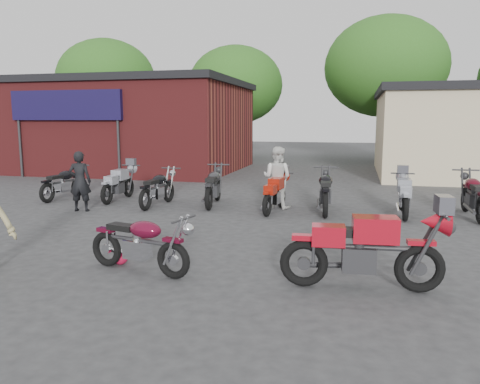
% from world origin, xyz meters
% --- Properties ---
extents(ground, '(90.00, 90.00, 0.00)m').
position_xyz_m(ground, '(0.00, 0.00, 0.00)').
color(ground, '#2F2F32').
extents(brick_building, '(12.00, 8.00, 4.00)m').
position_xyz_m(brick_building, '(-9.00, 14.00, 2.00)').
color(brick_building, maroon).
rests_on(brick_building, ground).
extents(tree_0, '(6.56, 6.56, 8.20)m').
position_xyz_m(tree_0, '(-14.00, 22.00, 4.10)').
color(tree_0, '#275316').
rests_on(tree_0, ground).
extents(tree_1, '(5.92, 5.92, 7.40)m').
position_xyz_m(tree_1, '(-5.00, 22.00, 3.70)').
color(tree_1, '#275316').
rests_on(tree_1, ground).
extents(tree_2, '(7.04, 7.04, 8.80)m').
position_xyz_m(tree_2, '(4.00, 22.00, 4.40)').
color(tree_2, '#275316').
rests_on(tree_2, ground).
extents(vintage_motorcycle, '(1.95, 1.04, 1.08)m').
position_xyz_m(vintage_motorcycle, '(-0.70, -0.55, 0.54)').
color(vintage_motorcycle, '#540A20').
rests_on(vintage_motorcycle, ground).
extents(sportbike, '(2.27, 0.93, 1.28)m').
position_xyz_m(sportbike, '(2.73, -0.47, 0.64)').
color(sportbike, red).
rests_on(sportbike, ground).
extents(helmet, '(0.32, 0.32, 0.23)m').
position_xyz_m(helmet, '(-1.22, -0.24, 0.12)').
color(helmet, '#AF1235').
rests_on(helmet, ground).
extents(person_dark, '(0.65, 0.50, 1.60)m').
position_xyz_m(person_dark, '(-4.51, 3.75, 0.80)').
color(person_dark, black).
rests_on(person_dark, ground).
extents(person_light, '(0.95, 0.82, 1.69)m').
position_xyz_m(person_light, '(0.47, 5.47, 0.85)').
color(person_light, silver).
rests_on(person_light, ground).
extents(row_bike_0, '(0.81, 1.95, 1.10)m').
position_xyz_m(row_bike_0, '(-6.09, 5.31, 0.55)').
color(row_bike_0, black).
rests_on(row_bike_0, ground).
extents(row_bike_1, '(0.68, 1.94, 1.11)m').
position_xyz_m(row_bike_1, '(-4.34, 5.49, 0.56)').
color(row_bike_1, '#9A9BA9').
rests_on(row_bike_1, ground).
extents(row_bike_2, '(0.75, 1.96, 1.12)m').
position_xyz_m(row_bike_2, '(-2.82, 4.92, 0.56)').
color(row_bike_2, black).
rests_on(row_bike_2, ground).
extents(row_bike_3, '(0.97, 2.16, 1.21)m').
position_xyz_m(row_bike_3, '(-1.35, 5.45, 0.60)').
color(row_bike_3, '#27272A').
rests_on(row_bike_3, ground).
extents(row_bike_4, '(0.80, 1.89, 1.07)m').
position_xyz_m(row_bike_4, '(0.51, 4.92, 0.53)').
color(row_bike_4, '#AA1E0E').
rests_on(row_bike_4, ground).
extents(row_bike_5, '(0.85, 2.17, 1.23)m').
position_xyz_m(row_bike_5, '(1.80, 5.21, 0.62)').
color(row_bike_5, black).
rests_on(row_bike_5, ground).
extents(row_bike_6, '(0.68, 1.93, 1.11)m').
position_xyz_m(row_bike_6, '(3.76, 5.20, 0.56)').
color(row_bike_6, '#9295A0').
rests_on(row_bike_6, ground).
extents(row_bike_7, '(0.73, 2.13, 1.23)m').
position_xyz_m(row_bike_7, '(5.41, 5.38, 0.61)').
color(row_bike_7, '#490914').
rests_on(row_bike_7, ground).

